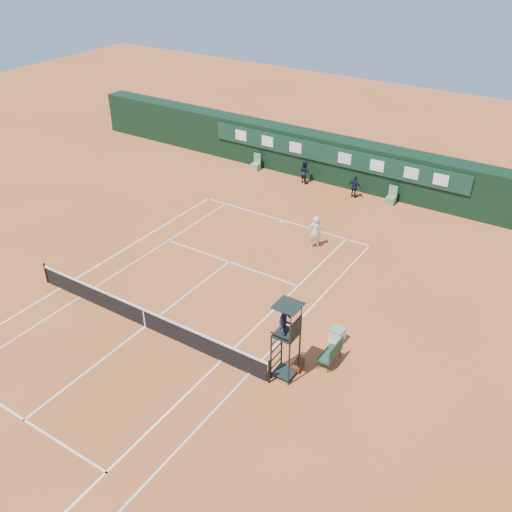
{
  "coord_description": "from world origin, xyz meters",
  "views": [
    {
      "loc": [
        14.83,
        -13.97,
        15.71
      ],
      "look_at": [
        1.93,
        6.0,
        1.2
      ],
      "focal_mm": 40.0,
      "sensor_mm": 36.0,
      "label": 1
    }
  ],
  "objects_px": {
    "player": "(315,232)",
    "cooler": "(337,335)",
    "player_bench": "(332,352)",
    "umpire_chair": "(286,325)",
    "tennis_net": "(144,317)"
  },
  "relations": [
    {
      "from": "player_bench",
      "to": "cooler",
      "type": "xyz_separation_m",
      "value": [
        -0.45,
        1.41,
        -0.27
      ]
    },
    {
      "from": "tennis_net",
      "to": "cooler",
      "type": "height_order",
      "value": "tennis_net"
    },
    {
      "from": "umpire_chair",
      "to": "player",
      "type": "relative_size",
      "value": 1.87
    },
    {
      "from": "player",
      "to": "cooler",
      "type": "bearing_deg",
      "value": 85.78
    },
    {
      "from": "tennis_net",
      "to": "player",
      "type": "height_order",
      "value": "player"
    },
    {
      "from": "tennis_net",
      "to": "player_bench",
      "type": "xyz_separation_m",
      "value": [
        7.96,
        2.28,
        0.09
      ]
    },
    {
      "from": "cooler",
      "to": "player",
      "type": "relative_size",
      "value": 0.35
    },
    {
      "from": "tennis_net",
      "to": "player",
      "type": "bearing_deg",
      "value": 73.72
    },
    {
      "from": "player_bench",
      "to": "cooler",
      "type": "distance_m",
      "value": 1.51
    },
    {
      "from": "player",
      "to": "player_bench",
      "type": "bearing_deg",
      "value": 83.12
    },
    {
      "from": "cooler",
      "to": "umpire_chair",
      "type": "bearing_deg",
      "value": -105.45
    },
    {
      "from": "umpire_chair",
      "to": "player",
      "type": "distance_m",
      "value": 10.33
    },
    {
      "from": "tennis_net",
      "to": "umpire_chair",
      "type": "relative_size",
      "value": 3.77
    },
    {
      "from": "player_bench",
      "to": "player",
      "type": "xyz_separation_m",
      "value": [
        -4.97,
        7.94,
        0.32
      ]
    },
    {
      "from": "tennis_net",
      "to": "umpire_chair",
      "type": "height_order",
      "value": "umpire_chair"
    }
  ]
}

